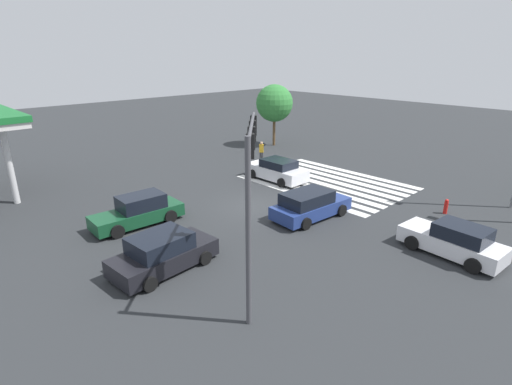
{
  "coord_description": "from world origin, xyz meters",
  "views": [
    {
      "loc": [
        -15.81,
        15.11,
        8.65
      ],
      "look_at": [
        0.0,
        0.0,
        0.9
      ],
      "focal_mm": 28.0,
      "sensor_mm": 36.0,
      "label": 1
    }
  ],
  "objects": [
    {
      "name": "car_4",
      "position": [
        -3.17,
        -1.04,
        0.74
      ],
      "size": [
        2.42,
        4.73,
        1.53
      ],
      "rotation": [
        0.0,
        0.0,
        -1.64
      ],
      "color": "navy",
      "rests_on": "ground_plane"
    },
    {
      "name": "crosswalk_markings",
      "position": [
        0.0,
        -6.81,
        0.0
      ],
      "size": [
        10.76,
        7.25,
        0.01
      ],
      "rotation": [
        0.0,
        0.0,
        1.57
      ],
      "color": "silver",
      "rests_on": "ground_plane"
    },
    {
      "name": "car_1",
      "position": [
        2.45,
        6.18,
        0.73
      ],
      "size": [
        2.1,
        4.8,
        1.6
      ],
      "rotation": [
        0.0,
        0.0,
        1.52
      ],
      "color": "#144728",
      "rests_on": "ground_plane"
    },
    {
      "name": "fire_hydrant",
      "position": [
        -8.11,
        -7.03,
        0.43
      ],
      "size": [
        0.22,
        0.22,
        0.86
      ],
      "color": "red",
      "rests_on": "ground_plane"
    },
    {
      "name": "tree_corner_a",
      "position": [
        10.64,
        -12.59,
        4.03
      ],
      "size": [
        3.47,
        3.47,
        5.78
      ],
      "color": "brown",
      "rests_on": "ground_plane"
    },
    {
      "name": "car_3",
      "position": [
        2.79,
        -4.7,
        0.71
      ],
      "size": [
        4.58,
        2.14,
        1.51
      ],
      "rotation": [
        0.0,
        0.0,
        -0.0
      ],
      "color": "silver",
      "rests_on": "ground_plane"
    },
    {
      "name": "car_2",
      "position": [
        -2.45,
        7.7,
        0.74
      ],
      "size": [
        2.43,
        4.57,
        1.59
      ],
      "rotation": [
        0.0,
        0.0,
        -1.5
      ],
      "color": "black",
      "rests_on": "ground_plane"
    },
    {
      "name": "pedestrian",
      "position": [
        6.99,
        -7.3,
        0.96
      ],
      "size": [
        0.41,
        0.41,
        1.72
      ],
      "rotation": [
        0.0,
        0.0,
        2.33
      ],
      "color": "#38383D",
      "rests_on": "ground_plane"
    },
    {
      "name": "car_0",
      "position": [
        -10.34,
        -2.26,
        0.71
      ],
      "size": [
        4.51,
        2.18,
        1.54
      ],
      "rotation": [
        0.0,
        0.0,
        -0.07
      ],
      "color": "silver",
      "rests_on": "ground_plane"
    },
    {
      "name": "traffic_signal_mast",
      "position": [
        -5.87,
        5.87,
        4.84
      ],
      "size": [
        4.49,
        4.49,
        6.38
      ],
      "rotation": [
        0.0,
        0.0,
        -0.79
      ],
      "color": "#47474C",
      "rests_on": "ground_plane"
    },
    {
      "name": "ground_plane",
      "position": [
        0.0,
        0.0,
        0.0
      ],
      "size": [
        113.43,
        113.43,
        0.0
      ],
      "primitive_type": "plane",
      "color": "#2B2D30"
    }
  ]
}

